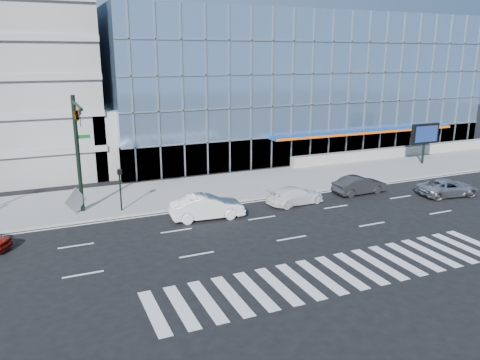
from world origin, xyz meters
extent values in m
plane|color=black|center=(0.00, 0.00, 0.00)|extent=(160.00, 160.00, 0.00)
cube|color=gray|center=(0.00, 8.00, 0.07)|extent=(120.00, 8.00, 0.15)
cube|color=#6A8AB0|center=(14.00, 26.00, 7.50)|extent=(42.00, 26.00, 15.00)
cube|color=gray|center=(-6.00, 18.00, 3.00)|extent=(6.00, 8.00, 6.00)
cube|color=gray|center=(24.00, 11.60, 0.65)|extent=(30.00, 0.80, 1.00)
cylinder|color=black|center=(-11.00, 6.00, 4.15)|extent=(0.28, 0.28, 8.00)
cylinder|color=black|center=(-11.00, 3.20, 7.75)|extent=(0.18, 5.60, 0.18)
imported|color=black|center=(-11.00, 1.80, 7.15)|extent=(0.18, 0.22, 1.10)
imported|color=black|center=(-11.00, 4.00, 7.15)|extent=(0.48, 2.24, 0.90)
cube|color=#0C591E|center=(-10.55, 6.00, 5.35)|extent=(0.90, 0.05, 0.25)
cylinder|color=black|center=(-8.50, 5.00, 1.65)|extent=(0.12, 0.12, 3.00)
cube|color=black|center=(-8.50, 4.85, 2.95)|extent=(0.30, 0.25, 0.35)
cylinder|color=black|center=(22.00, 8.00, 1.15)|extent=(0.24, 0.24, 2.00)
cube|color=black|center=(22.00, 8.00, 3.15)|extent=(3.20, 0.40, 2.00)
cube|color=#0C193F|center=(22.00, 7.78, 3.15)|extent=(2.80, 0.02, 1.60)
imported|color=#B7B6BB|center=(15.61, -1.19, 0.67)|extent=(5.04, 2.84, 1.33)
imported|color=white|center=(3.61, 1.80, 0.66)|extent=(4.70, 2.34, 1.31)
imported|color=white|center=(-3.45, 1.40, 0.82)|extent=(5.10, 2.18, 1.63)
imported|color=black|center=(9.61, 2.05, 0.72)|extent=(4.44, 1.66, 1.45)
cube|color=gray|center=(-11.45, 5.57, 1.07)|extent=(1.55, 1.08, 1.83)
camera|label=1|loc=(-13.41, -26.81, 10.60)|focal=35.00mm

